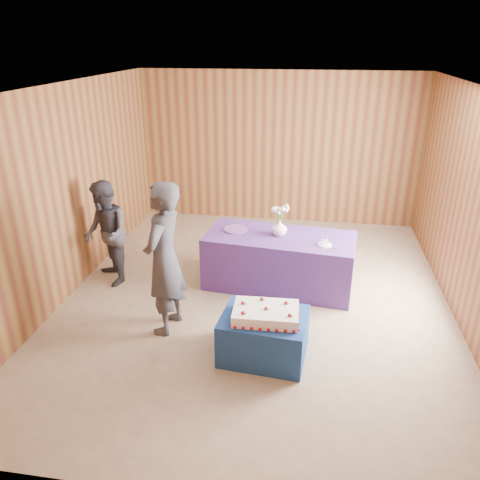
% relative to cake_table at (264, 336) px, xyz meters
% --- Properties ---
extents(ground, '(6.00, 6.00, 0.00)m').
position_rel_cake_table_xyz_m(ground, '(-0.23, 1.18, -0.25)').
color(ground, tan).
rests_on(ground, ground).
extents(room_shell, '(5.04, 6.04, 2.72)m').
position_rel_cake_table_xyz_m(room_shell, '(-0.23, 1.18, 1.55)').
color(room_shell, brown).
rests_on(room_shell, ground).
extents(cake_table, '(0.96, 0.78, 0.50)m').
position_rel_cake_table_xyz_m(cake_table, '(0.00, 0.00, 0.00)').
color(cake_table, navy).
rests_on(cake_table, ground).
extents(serving_table, '(2.09, 1.12, 0.75)m').
position_rel_cake_table_xyz_m(serving_table, '(0.03, 1.61, 0.12)').
color(serving_table, '#5E348F').
rests_on(serving_table, ground).
extents(sheet_cake, '(0.73, 0.51, 0.16)m').
position_rel_cake_table_xyz_m(sheet_cake, '(0.02, -0.04, 0.31)').
color(sheet_cake, white).
rests_on(sheet_cake, cake_table).
extents(vase, '(0.24, 0.24, 0.22)m').
position_rel_cake_table_xyz_m(vase, '(0.02, 1.63, 0.61)').
color(vase, white).
rests_on(vase, serving_table).
extents(flower_spray, '(0.24, 0.24, 0.19)m').
position_rel_cake_table_xyz_m(flower_spray, '(0.02, 1.63, 0.87)').
color(flower_spray, '#306428').
rests_on(flower_spray, vase).
extents(platter, '(0.42, 0.42, 0.02)m').
position_rel_cake_table_xyz_m(platter, '(-0.59, 1.72, 0.51)').
color(platter, '#774F9F').
rests_on(platter, serving_table).
extents(plate, '(0.20, 0.20, 0.01)m').
position_rel_cake_table_xyz_m(plate, '(0.63, 1.39, 0.51)').
color(plate, white).
rests_on(plate, serving_table).
extents(cake_slice, '(0.08, 0.07, 0.08)m').
position_rel_cake_table_xyz_m(cake_slice, '(0.63, 1.39, 0.54)').
color(cake_slice, white).
rests_on(cake_slice, plate).
extents(knife, '(0.26, 0.07, 0.00)m').
position_rel_cake_table_xyz_m(knife, '(0.68, 1.27, 0.50)').
color(knife, silver).
rests_on(knife, serving_table).
extents(guest_left, '(0.52, 0.71, 1.82)m').
position_rel_cake_table_xyz_m(guest_left, '(-1.18, 0.36, 0.66)').
color(guest_left, '#3A3A45').
rests_on(guest_left, ground).
extents(guest_right, '(0.88, 0.91, 1.47)m').
position_rel_cake_table_xyz_m(guest_right, '(-2.33, 1.34, 0.49)').
color(guest_right, '#34333E').
rests_on(guest_right, ground).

